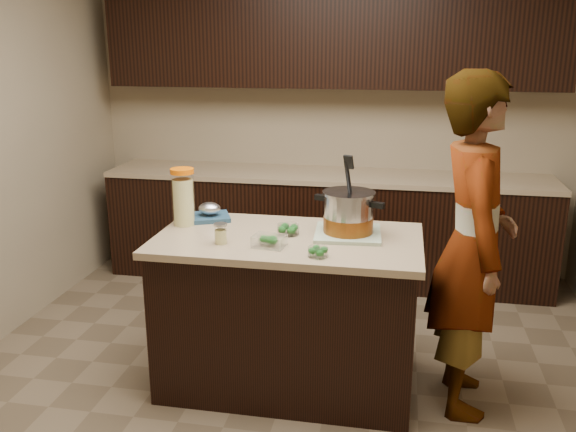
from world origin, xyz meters
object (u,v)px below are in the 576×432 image
stock_pot (348,215)px  lemonade_pitcher (183,199)px  person (472,247)px  island (288,311)px

stock_pot → lemonade_pitcher: (-0.96, 0.02, 0.04)m
lemonade_pitcher → person: person is taller
lemonade_pitcher → stock_pot: bearing=-1.2°
person → island: bearing=87.3°
island → person: (0.98, 0.00, 0.45)m
island → lemonade_pitcher: bearing=169.8°
lemonade_pitcher → person: size_ratio=0.18×
island → stock_pot: bearing=16.5°
stock_pot → lemonade_pitcher: 0.96m
island → lemonade_pitcher: lemonade_pitcher is taller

